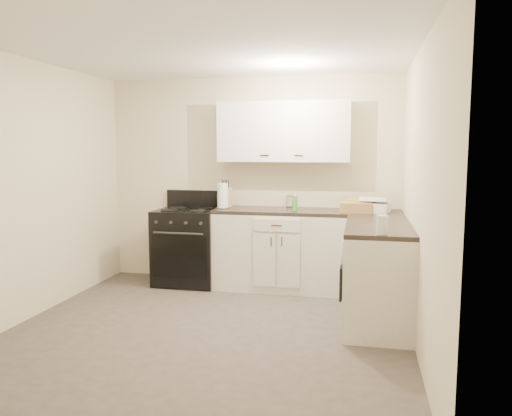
% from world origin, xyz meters
% --- Properties ---
extents(floor, '(3.60, 3.60, 0.00)m').
position_xyz_m(floor, '(0.00, 0.00, 0.00)').
color(floor, '#473F38').
rests_on(floor, ground).
extents(ceiling, '(3.60, 3.60, 0.00)m').
position_xyz_m(ceiling, '(0.00, 0.00, 2.50)').
color(ceiling, white).
rests_on(ceiling, wall_back).
extents(wall_back, '(3.60, 0.00, 3.60)m').
position_xyz_m(wall_back, '(0.00, 1.80, 1.25)').
color(wall_back, beige).
rests_on(wall_back, ground).
extents(wall_right, '(0.00, 3.60, 3.60)m').
position_xyz_m(wall_right, '(1.80, 0.00, 1.25)').
color(wall_right, beige).
rests_on(wall_right, ground).
extents(wall_left, '(0.00, 3.60, 3.60)m').
position_xyz_m(wall_left, '(-1.80, 0.00, 1.25)').
color(wall_left, beige).
rests_on(wall_left, ground).
extents(wall_front, '(3.60, 0.00, 3.60)m').
position_xyz_m(wall_front, '(0.00, -1.80, 1.25)').
color(wall_front, beige).
rests_on(wall_front, ground).
extents(base_cabinets_back, '(1.55, 0.60, 0.90)m').
position_xyz_m(base_cabinets_back, '(0.43, 1.50, 0.45)').
color(base_cabinets_back, white).
rests_on(base_cabinets_back, floor).
extents(base_cabinets_right, '(0.60, 1.90, 0.90)m').
position_xyz_m(base_cabinets_right, '(1.50, 0.85, 0.45)').
color(base_cabinets_right, white).
rests_on(base_cabinets_right, floor).
extents(countertop_back, '(1.55, 0.60, 0.04)m').
position_xyz_m(countertop_back, '(0.43, 1.50, 0.92)').
color(countertop_back, black).
rests_on(countertop_back, base_cabinets_back).
extents(countertop_right, '(0.60, 1.90, 0.04)m').
position_xyz_m(countertop_right, '(1.50, 0.85, 0.92)').
color(countertop_right, black).
rests_on(countertop_right, base_cabinets_right).
extents(upper_cabinets, '(1.55, 0.30, 0.70)m').
position_xyz_m(upper_cabinets, '(0.43, 1.65, 1.84)').
color(upper_cabinets, white).
rests_on(upper_cabinets, wall_back).
extents(stove, '(0.75, 0.64, 0.90)m').
position_xyz_m(stove, '(-0.71, 1.48, 0.46)').
color(stove, black).
rests_on(stove, floor).
extents(knife_block, '(0.13, 0.12, 0.24)m').
position_xyz_m(knife_block, '(-0.27, 1.61, 1.06)').
color(knife_block, tan).
rests_on(knife_block, countertop_back).
extents(paper_towel, '(0.14, 0.14, 0.30)m').
position_xyz_m(paper_towel, '(-0.27, 1.46, 1.09)').
color(paper_towel, white).
rests_on(paper_towel, countertop_back).
extents(soap_bottle, '(0.08, 0.08, 0.17)m').
position_xyz_m(soap_bottle, '(0.59, 1.42, 1.03)').
color(soap_bottle, green).
rests_on(soap_bottle, countertop_back).
extents(picture_frame, '(0.11, 0.05, 0.14)m').
position_xyz_m(picture_frame, '(0.50, 1.76, 1.01)').
color(picture_frame, black).
rests_on(picture_frame, countertop_back).
extents(wicker_basket, '(0.36, 0.25, 0.11)m').
position_xyz_m(wicker_basket, '(1.28, 1.40, 1.00)').
color(wicker_basket, tan).
rests_on(wicker_basket, countertop_right).
extents(countertop_grill, '(0.36, 0.34, 0.11)m').
position_xyz_m(countertop_grill, '(1.49, 1.45, 0.99)').
color(countertop_grill, white).
rests_on(countertop_grill, countertop_right).
extents(glass_jar, '(0.12, 0.12, 0.16)m').
position_xyz_m(glass_jar, '(1.51, 0.00, 1.02)').
color(glass_jar, silver).
rests_on(glass_jar, countertop_right).
extents(oven_mitt_near, '(0.02, 0.17, 0.30)m').
position_xyz_m(oven_mitt_near, '(1.18, 0.19, 0.46)').
color(oven_mitt_near, black).
rests_on(oven_mitt_near, base_cabinets_right).
extents(oven_mitt_far, '(0.02, 0.16, 0.28)m').
position_xyz_m(oven_mitt_far, '(1.18, 0.58, 0.48)').
color(oven_mitt_far, black).
rests_on(oven_mitt_far, base_cabinets_right).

